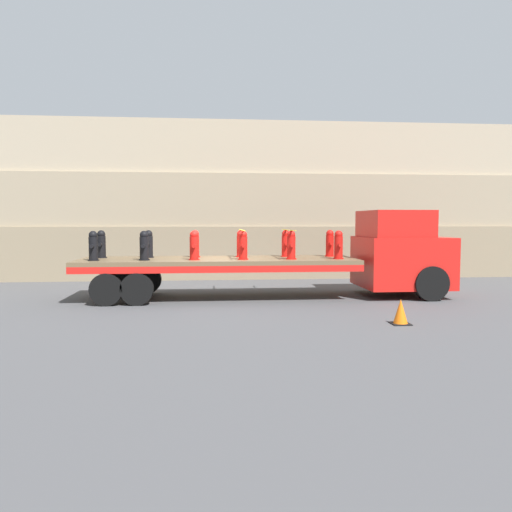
# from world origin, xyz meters

# --- Properties ---
(ground_plane) EXTENTS (120.00, 120.00, 0.00)m
(ground_plane) POSITION_xyz_m (0.00, 0.00, 0.00)
(ground_plane) COLOR #474749
(rock_cliff) EXTENTS (60.00, 3.30, 6.62)m
(rock_cliff) POSITION_xyz_m (0.00, 6.44, 3.31)
(rock_cliff) COLOR #84755B
(rock_cliff) RESTS_ON ground_plane
(truck_cab) EXTENTS (2.71, 2.68, 2.77)m
(truck_cab) POSITION_xyz_m (6.02, 0.00, 1.39)
(truck_cab) COLOR red
(truck_cab) RESTS_ON ground_plane
(flatbed_trailer) EXTENTS (8.63, 2.65, 1.26)m
(flatbed_trailer) POSITION_xyz_m (-0.71, 0.00, 1.00)
(flatbed_trailer) COLOR brown
(flatbed_trailer) RESTS_ON ground_plane
(fire_hydrant_black_near_0) EXTENTS (0.33, 0.54, 0.89)m
(fire_hydrant_black_near_0) POSITION_xyz_m (-3.72, -0.56, 1.69)
(fire_hydrant_black_near_0) COLOR black
(fire_hydrant_black_near_0) RESTS_ON flatbed_trailer
(fire_hydrant_black_far_0) EXTENTS (0.33, 0.54, 0.89)m
(fire_hydrant_black_far_0) POSITION_xyz_m (-3.72, 0.56, 1.69)
(fire_hydrant_black_far_0) COLOR black
(fire_hydrant_black_far_0) RESTS_ON flatbed_trailer
(fire_hydrant_black_near_1) EXTENTS (0.33, 0.54, 0.89)m
(fire_hydrant_black_near_1) POSITION_xyz_m (-2.23, -0.56, 1.69)
(fire_hydrant_black_near_1) COLOR black
(fire_hydrant_black_near_1) RESTS_ON flatbed_trailer
(fire_hydrant_black_far_1) EXTENTS (0.33, 0.54, 0.89)m
(fire_hydrant_black_far_1) POSITION_xyz_m (-2.23, 0.56, 1.69)
(fire_hydrant_black_far_1) COLOR black
(fire_hydrant_black_far_1) RESTS_ON flatbed_trailer
(fire_hydrant_red_near_2) EXTENTS (0.33, 0.54, 0.89)m
(fire_hydrant_red_near_2) POSITION_xyz_m (-0.74, -0.56, 1.69)
(fire_hydrant_red_near_2) COLOR red
(fire_hydrant_red_near_2) RESTS_ON flatbed_trailer
(fire_hydrant_red_far_2) EXTENTS (0.33, 0.54, 0.89)m
(fire_hydrant_red_far_2) POSITION_xyz_m (-0.74, 0.56, 1.69)
(fire_hydrant_red_far_2) COLOR red
(fire_hydrant_red_far_2) RESTS_ON flatbed_trailer
(fire_hydrant_red_near_3) EXTENTS (0.33, 0.54, 0.89)m
(fire_hydrant_red_near_3) POSITION_xyz_m (0.74, -0.56, 1.69)
(fire_hydrant_red_near_3) COLOR red
(fire_hydrant_red_near_3) RESTS_ON flatbed_trailer
(fire_hydrant_red_far_3) EXTENTS (0.33, 0.54, 0.89)m
(fire_hydrant_red_far_3) POSITION_xyz_m (0.74, 0.56, 1.69)
(fire_hydrant_red_far_3) COLOR red
(fire_hydrant_red_far_3) RESTS_ON flatbed_trailer
(fire_hydrant_red_near_4) EXTENTS (0.33, 0.54, 0.89)m
(fire_hydrant_red_near_4) POSITION_xyz_m (2.23, -0.56, 1.69)
(fire_hydrant_red_near_4) COLOR red
(fire_hydrant_red_near_4) RESTS_ON flatbed_trailer
(fire_hydrant_red_far_4) EXTENTS (0.33, 0.54, 0.89)m
(fire_hydrant_red_far_4) POSITION_xyz_m (2.23, 0.56, 1.69)
(fire_hydrant_red_far_4) COLOR red
(fire_hydrant_red_far_4) RESTS_ON flatbed_trailer
(fire_hydrant_red_near_5) EXTENTS (0.33, 0.54, 0.89)m
(fire_hydrant_red_near_5) POSITION_xyz_m (3.72, -0.56, 1.69)
(fire_hydrant_red_near_5) COLOR red
(fire_hydrant_red_near_5) RESTS_ON flatbed_trailer
(fire_hydrant_red_far_5) EXTENTS (0.33, 0.54, 0.89)m
(fire_hydrant_red_far_5) POSITION_xyz_m (3.72, 0.56, 1.69)
(fire_hydrant_red_far_5) COLOR red
(fire_hydrant_red_far_5) RESTS_ON flatbed_trailer
(cargo_strap_rear) EXTENTS (0.05, 2.76, 0.01)m
(cargo_strap_rear) POSITION_xyz_m (0.74, 0.00, 2.15)
(cargo_strap_rear) COLOR yellow
(cargo_strap_rear) RESTS_ON fire_hydrant_red_near_3
(cargo_strap_middle) EXTENTS (0.05, 2.76, 0.01)m
(cargo_strap_middle) POSITION_xyz_m (2.23, 0.00, 2.15)
(cargo_strap_middle) COLOR yellow
(cargo_strap_middle) RESTS_ON fire_hydrant_red_near_4
(traffic_cone) EXTENTS (0.44, 0.44, 0.60)m
(traffic_cone) POSITION_xyz_m (4.20, -4.46, 0.29)
(traffic_cone) COLOR black
(traffic_cone) RESTS_ON ground_plane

